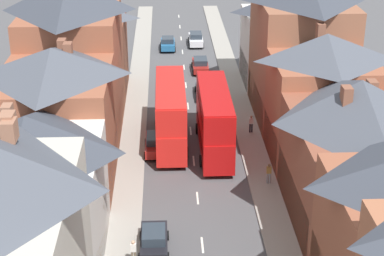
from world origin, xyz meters
The scene contains 16 objects.
pavement_left centered at (-5.10, 38.00, 0.07)m, with size 2.20×104.00×0.14m, color gray.
pavement_right centered at (5.10, 38.00, 0.07)m, with size 2.20×104.00×0.14m, color gray.
centre_line_dashes centered at (0.00, 36.00, 0.01)m, with size 0.14×97.80×0.01m.
terrace_row_left centered at (-10.19, 20.50, 6.02)m, with size 8.00×69.65×13.48m.
terrace_row_right centered at (10.18, 22.50, 5.77)m, with size 8.00×70.93×13.94m.
double_decker_bus_lead centered at (1.79, 37.99, 2.82)m, with size 2.74×10.80×5.30m.
double_decker_bus_mid_street centered at (-1.81, 39.53, 2.82)m, with size 2.74×10.80×5.30m.
car_near_blue centered at (1.80, 58.51, 0.80)m, with size 1.90×4.30×1.58m.
car_near_silver centered at (-3.10, 37.79, 0.83)m, with size 1.90×4.21×1.65m.
car_parked_right_a centered at (1.80, 68.87, 0.84)m, with size 1.90×4.48×1.67m.
car_parked_left_b centered at (-3.10, 23.50, 0.81)m, with size 1.90×3.87×1.60m.
car_mid_white centered at (-1.80, 67.04, 0.81)m, with size 1.90×3.86×1.62m.
car_parked_right_b centered at (1.80, 50.46, 0.81)m, with size 1.90×4.50×1.59m.
pedestrian_mid_right centered at (-4.32, 22.09, 1.03)m, with size 0.36×0.22×1.61m.
pedestrian_far_left centered at (5.48, 31.80, 1.03)m, with size 0.36×0.22×1.61m.
pedestrian_far_right centered at (5.34, 41.17, 1.03)m, with size 0.36×0.22×1.61m.
Camera 1 is at (-2.20, -10.67, 23.71)m, focal length 60.00 mm.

